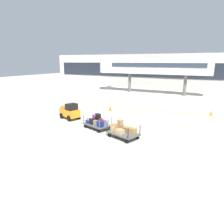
{
  "coord_description": "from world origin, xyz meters",
  "views": [
    {
      "loc": [
        9.36,
        -15.07,
        5.57
      ],
      "look_at": [
        0.7,
        1.14,
        0.99
      ],
      "focal_mm": 32.93,
      "sensor_mm": 36.0,
      "label": 1
    }
  ],
  "objects_px": {
    "baggage_tug": "(70,111)",
    "baggage_cart_lead": "(97,122)",
    "safety_cone_near": "(110,108)",
    "safety_cone_far": "(211,113)",
    "baggage_cart_middle": "(122,130)"
  },
  "relations": [
    {
      "from": "baggage_tug",
      "to": "baggage_cart_middle",
      "type": "relative_size",
      "value": 0.76
    },
    {
      "from": "baggage_cart_middle",
      "to": "baggage_cart_lead",
      "type": "bearing_deg",
      "value": 162.51
    },
    {
      "from": "baggage_cart_lead",
      "to": "safety_cone_far",
      "type": "height_order",
      "value": "baggage_cart_lead"
    },
    {
      "from": "baggage_tug",
      "to": "baggage_cart_middle",
      "type": "xyz_separation_m",
      "value": [
        6.72,
        -2.14,
        -0.22
      ]
    },
    {
      "from": "baggage_tug",
      "to": "safety_cone_far",
      "type": "xyz_separation_m",
      "value": [
        12.23,
        7.98,
        -0.48
      ]
    },
    {
      "from": "safety_cone_near",
      "to": "baggage_tug",
      "type": "bearing_deg",
      "value": -110.85
    },
    {
      "from": "baggage_tug",
      "to": "baggage_cart_lead",
      "type": "xyz_separation_m",
      "value": [
        3.95,
        -1.27,
        -0.19
      ]
    },
    {
      "from": "safety_cone_far",
      "to": "baggage_tug",
      "type": "bearing_deg",
      "value": -146.85
    },
    {
      "from": "baggage_cart_lead",
      "to": "baggage_cart_middle",
      "type": "xyz_separation_m",
      "value": [
        2.76,
        -0.87,
        -0.02
      ]
    },
    {
      "from": "baggage_tug",
      "to": "safety_cone_far",
      "type": "distance_m",
      "value": 14.61
    },
    {
      "from": "baggage_tug",
      "to": "baggage_cart_lead",
      "type": "bearing_deg",
      "value": -17.81
    },
    {
      "from": "baggage_tug",
      "to": "safety_cone_far",
      "type": "relative_size",
      "value": 4.25
    },
    {
      "from": "baggage_tug",
      "to": "safety_cone_near",
      "type": "distance_m",
      "value": 5.25
    },
    {
      "from": "baggage_cart_middle",
      "to": "baggage_tug",
      "type": "bearing_deg",
      "value": 162.32
    },
    {
      "from": "baggage_cart_lead",
      "to": "safety_cone_far",
      "type": "distance_m",
      "value": 12.41
    }
  ]
}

